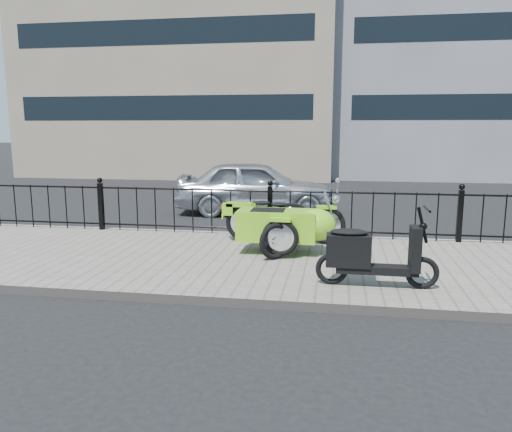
% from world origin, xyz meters
% --- Properties ---
extents(ground, '(120.00, 120.00, 0.00)m').
position_xyz_m(ground, '(0.00, 0.00, 0.00)').
color(ground, black).
rests_on(ground, ground).
extents(sidewalk, '(30.00, 3.80, 0.12)m').
position_xyz_m(sidewalk, '(0.00, -0.50, 0.06)').
color(sidewalk, slate).
rests_on(sidewalk, ground).
extents(curb, '(30.00, 0.10, 0.12)m').
position_xyz_m(curb, '(0.00, 1.44, 0.06)').
color(curb, gray).
rests_on(curb, ground).
extents(iron_fence, '(14.11, 0.11, 1.08)m').
position_xyz_m(iron_fence, '(0.00, 1.30, 0.59)').
color(iron_fence, black).
rests_on(iron_fence, sidewalk).
extents(building_tan, '(14.00, 8.01, 12.00)m').
position_xyz_m(building_tan, '(-6.00, 15.99, 6.00)').
color(building_tan, gray).
rests_on(building_tan, ground).
extents(building_grey, '(12.00, 8.01, 15.00)m').
position_xyz_m(building_grey, '(7.00, 16.99, 7.50)').
color(building_grey, gray).
rests_on(building_grey, ground).
extents(motorcycle_sidecar, '(2.28, 1.48, 0.98)m').
position_xyz_m(motorcycle_sidecar, '(0.48, 0.10, 0.59)').
color(motorcycle_sidecar, black).
rests_on(motorcycle_sidecar, sidewalk).
extents(scooter, '(1.60, 0.47, 1.08)m').
position_xyz_m(scooter, '(1.70, -1.63, 0.54)').
color(scooter, black).
rests_on(scooter, sidewalk).
extents(spare_tire, '(0.50, 0.45, 0.59)m').
position_xyz_m(spare_tire, '(0.33, -0.48, 0.42)').
color(spare_tire, black).
rests_on(spare_tire, sidewalk).
extents(sedan_car, '(4.21, 2.08, 1.38)m').
position_xyz_m(sedan_car, '(-0.80, 4.47, 0.69)').
color(sedan_car, silver).
rests_on(sedan_car, ground).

